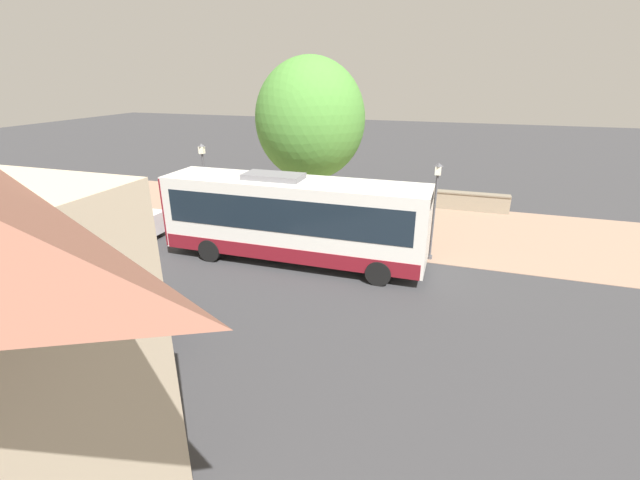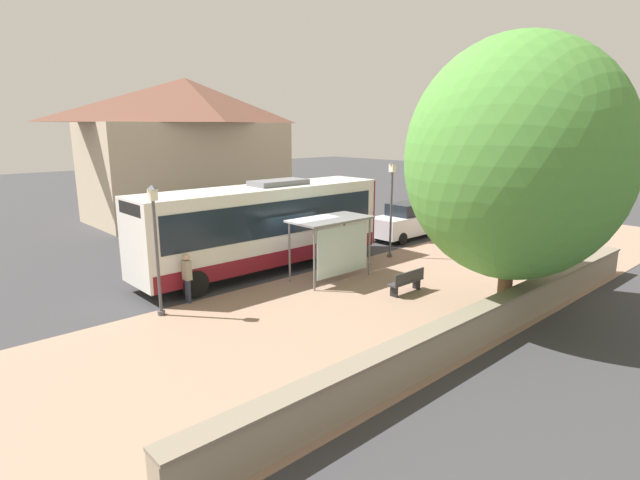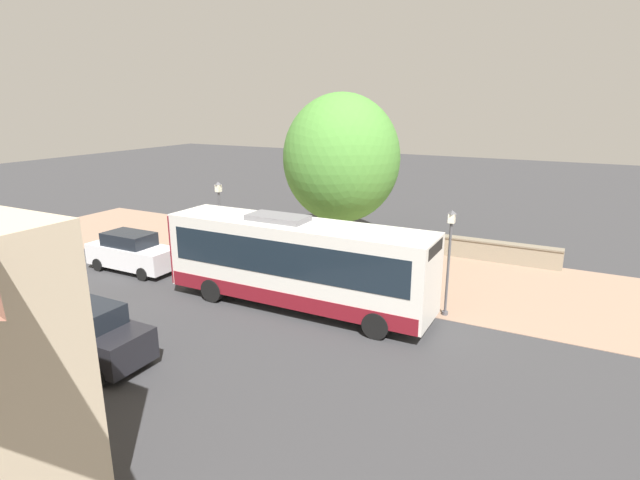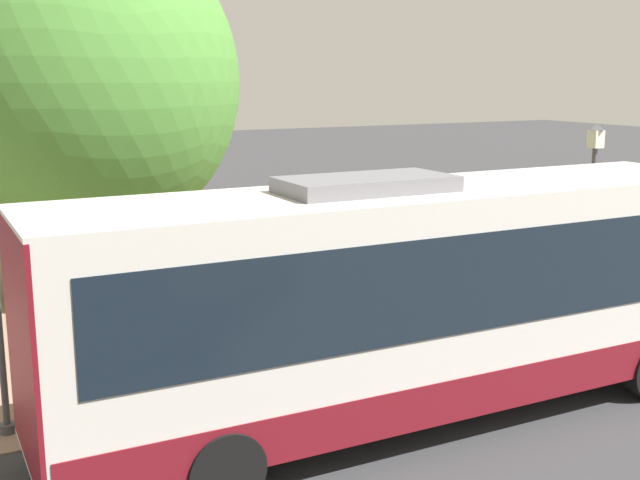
# 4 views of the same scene
# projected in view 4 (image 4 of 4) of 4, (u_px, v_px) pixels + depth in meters

# --- Properties ---
(ground_plane) EXTENTS (120.00, 120.00, 0.00)m
(ground_plane) POSITION_uv_depth(u_px,v_px,m) (334.00, 389.00, 13.53)
(ground_plane) COLOR #353538
(ground_plane) RESTS_ON ground
(sidewalk_plaza) EXTENTS (9.00, 44.00, 0.02)m
(sidewalk_plaza) POSITION_uv_depth(u_px,v_px,m) (236.00, 317.00, 17.44)
(sidewalk_plaza) COLOR #937560
(sidewalk_plaza) RESTS_ON ground
(stone_wall) EXTENTS (0.60, 20.00, 1.09)m
(stone_wall) POSITION_uv_depth(u_px,v_px,m) (179.00, 256.00, 20.86)
(stone_wall) COLOR gray
(stone_wall) RESTS_ON ground
(bus) EXTENTS (2.60, 11.19, 3.80)m
(bus) POSITION_uv_depth(u_px,v_px,m) (412.00, 295.00, 11.99)
(bus) COLOR silver
(bus) RESTS_ON ground
(bus_shelter) EXTENTS (1.75, 3.31, 2.49)m
(bus_shelter) POSITION_uv_depth(u_px,v_px,m) (261.00, 256.00, 14.02)
(bus_shelter) COLOR slate
(bus_shelter) RESTS_ON ground
(pedestrian) EXTENTS (0.34, 0.24, 1.78)m
(pedestrian) POSITION_uv_depth(u_px,v_px,m) (557.00, 293.00, 15.50)
(pedestrian) COLOR #2D3347
(pedestrian) RESTS_ON ground
(bench) EXTENTS (0.40, 1.65, 0.88)m
(bench) POSITION_uv_depth(u_px,v_px,m) (168.00, 306.00, 16.65)
(bench) COLOR #333338
(bench) RESTS_ON ground
(street_lamp_near) EXTENTS (0.28, 0.28, 4.26)m
(street_lamp_near) POSITION_uv_depth(u_px,v_px,m) (591.00, 210.00, 16.16)
(street_lamp_near) COLOR #4C4C51
(street_lamp_near) RESTS_ON ground
(shade_tree) EXTENTS (6.69, 6.69, 8.72)m
(shade_tree) POSITION_uv_depth(u_px,v_px,m) (95.00, 82.00, 18.53)
(shade_tree) COLOR brown
(shade_tree) RESTS_ON ground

